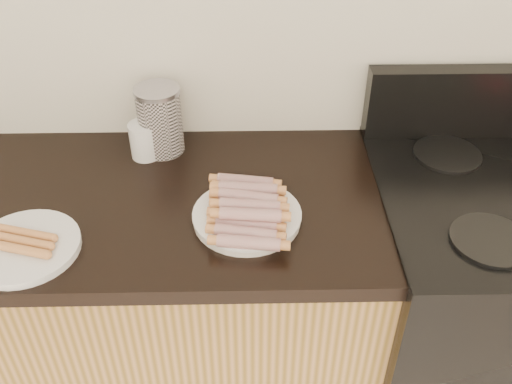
{
  "coord_description": "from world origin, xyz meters",
  "views": [
    {
      "loc": [
        0.07,
        0.58,
        1.78
      ],
      "look_at": [
        0.09,
        1.62,
        0.97
      ],
      "focal_mm": 40.0,
      "sensor_mm": 36.0,
      "label": 1
    }
  ],
  "objects_px": {
    "stove": "(489,315)",
    "side_plate": "(25,247)",
    "main_plate": "(247,217)",
    "canister": "(160,120)",
    "mug": "(144,140)"
  },
  "relations": [
    {
      "from": "stove",
      "to": "side_plate",
      "type": "distance_m",
      "value": 1.3
    },
    {
      "from": "main_plate",
      "to": "canister",
      "type": "xyz_separation_m",
      "value": [
        -0.23,
        0.31,
        0.09
      ]
    },
    {
      "from": "main_plate",
      "to": "stove",
      "type": "bearing_deg",
      "value": 5.85
    },
    {
      "from": "mug",
      "to": "stove",
      "type": "bearing_deg",
      "value": -11.68
    },
    {
      "from": "stove",
      "to": "side_plate",
      "type": "xyz_separation_m",
      "value": [
        -1.2,
        -0.17,
        0.45
      ]
    },
    {
      "from": "main_plate",
      "to": "mug",
      "type": "distance_m",
      "value": 0.39
    },
    {
      "from": "main_plate",
      "to": "canister",
      "type": "bearing_deg",
      "value": 126.95
    },
    {
      "from": "side_plate",
      "to": "mug",
      "type": "bearing_deg",
      "value": 59.29
    },
    {
      "from": "mug",
      "to": "side_plate",
      "type": "bearing_deg",
      "value": -120.71
    },
    {
      "from": "stove",
      "to": "mug",
      "type": "distance_m",
      "value": 1.12
    },
    {
      "from": "side_plate",
      "to": "mug",
      "type": "distance_m",
      "value": 0.43
    },
    {
      "from": "main_plate",
      "to": "mug",
      "type": "relative_size",
      "value": 2.57
    },
    {
      "from": "stove",
      "to": "side_plate",
      "type": "bearing_deg",
      "value": -172.19
    },
    {
      "from": "stove",
      "to": "canister",
      "type": "xyz_separation_m",
      "value": [
        -0.94,
        0.23,
        0.54
      ]
    },
    {
      "from": "canister",
      "to": "mug",
      "type": "distance_m",
      "value": 0.07
    }
  ]
}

